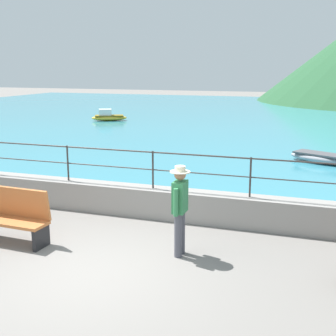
# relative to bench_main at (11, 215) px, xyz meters

# --- Properties ---
(ground_plane) EXTENTS (120.00, 120.00, 0.00)m
(ground_plane) POSITION_rel_bench_main_xyz_m (2.19, -0.76, -0.56)
(ground_plane) COLOR slate
(promenade_wall) EXTENTS (20.00, 0.56, 0.70)m
(promenade_wall) POSITION_rel_bench_main_xyz_m (2.19, 2.44, -0.21)
(promenade_wall) COLOR gray
(promenade_wall) RESTS_ON ground
(railing) EXTENTS (18.44, 0.04, 0.90)m
(railing) POSITION_rel_bench_main_xyz_m (2.19, 2.44, 0.78)
(railing) COLOR #383330
(railing) RESTS_ON promenade_wall
(lake_water) EXTENTS (64.00, 44.32, 0.06)m
(lake_water) POSITION_rel_bench_main_xyz_m (2.19, 25.08, -0.53)
(lake_water) COLOR teal
(lake_water) RESTS_ON ground
(bench_main) EXTENTS (1.72, 0.63, 1.13)m
(bench_main) POSITION_rel_bench_main_xyz_m (0.00, 0.00, 0.00)
(bench_main) COLOR #B76633
(bench_main) RESTS_ON ground
(person_walking) EXTENTS (0.38, 0.57, 1.75)m
(person_walking) POSITION_rel_bench_main_xyz_m (3.49, 0.44, 0.42)
(person_walking) COLOR #4C4C56
(person_walking) RESTS_ON ground
(boat_1) EXTENTS (2.46, 1.79, 0.36)m
(boat_1) POSITION_rel_bench_main_xyz_m (5.92, 10.01, -0.30)
(boat_1) COLOR gray
(boat_1) RESTS_ON lake_water
(boat_2) EXTENTS (2.46, 1.79, 0.76)m
(boat_2) POSITION_rel_bench_main_xyz_m (-7.43, 19.56, -0.23)
(boat_2) COLOR gold
(boat_2) RESTS_ON lake_water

